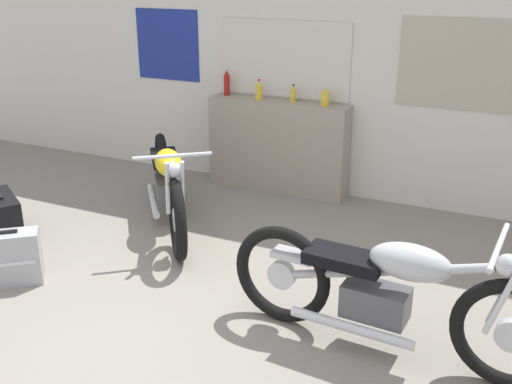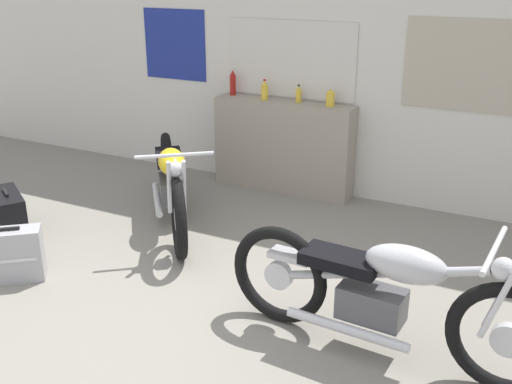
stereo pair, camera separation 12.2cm
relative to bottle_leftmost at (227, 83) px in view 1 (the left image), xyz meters
name	(u,v)px [view 1 (the left image)]	position (x,y,z in m)	size (l,w,h in m)	color
ground_plane	(130,340)	(0.86, -3.03, -1.10)	(24.00, 24.00, 0.00)	gray
wall_back	(307,58)	(0.86, 0.13, 0.30)	(10.00, 0.07, 2.80)	silver
sill_counter	(278,146)	(0.62, -0.05, -0.62)	(1.51, 0.28, 0.97)	gray
bottle_leftmost	(227,83)	(0.00, 0.00, 0.00)	(0.07, 0.07, 0.30)	maroon
bottle_left_center	(259,91)	(0.41, -0.06, -0.04)	(0.07, 0.07, 0.22)	gold
bottle_center	(293,94)	(0.78, -0.02, -0.05)	(0.06, 0.06, 0.18)	gold
bottle_right_center	(325,97)	(1.13, -0.04, -0.05)	(0.09, 0.09, 0.19)	gold
motorcycle_silver	(387,292)	(2.38, -2.44, -0.68)	(2.15, 0.64, 0.89)	black
motorcycle_yellow	(168,182)	(0.08, -1.33, -0.69)	(1.38, 1.70, 0.86)	black
hard_case_black	(3,215)	(-1.17, -2.15, -0.92)	(0.61, 0.51, 0.39)	black
hard_case_silver	(11,258)	(-0.40, -2.79, -0.89)	(0.47, 0.44, 0.44)	#9E9EA3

